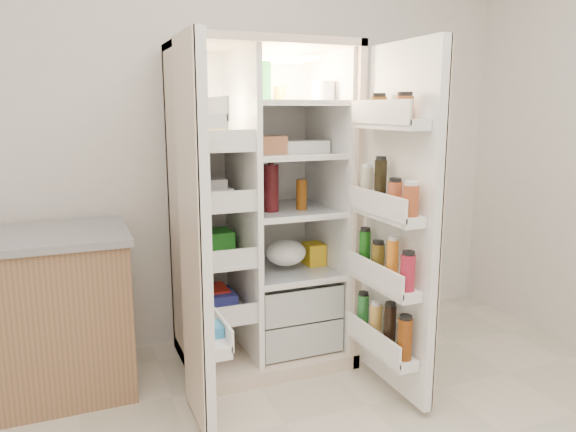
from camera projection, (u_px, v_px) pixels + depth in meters
name	position (u px, v px, depth m)	size (l,w,h in m)	color
wall_back	(216.00, 126.00, 3.30)	(4.00, 0.02, 2.70)	white
refrigerator	(261.00, 233.00, 3.16)	(0.92, 0.70, 1.80)	beige
freezer_door	(196.00, 238.00, 2.39)	(0.15, 0.40, 1.72)	white
fridge_door	(397.00, 228.00, 2.67)	(0.17, 0.58, 1.72)	white
kitchen_counter	(10.00, 319.00, 2.70)	(1.17, 0.62, 0.85)	#906648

